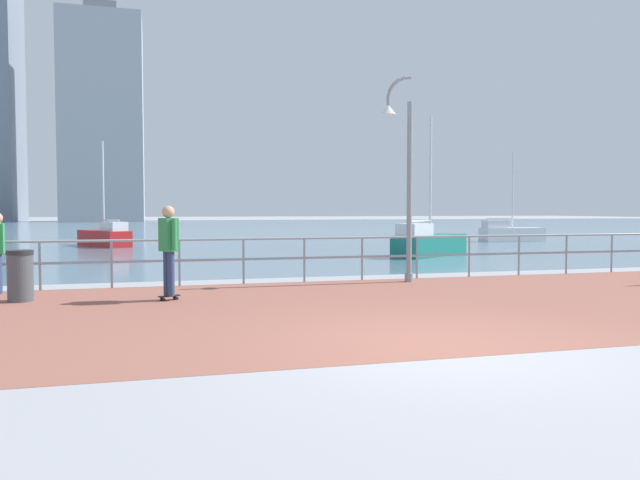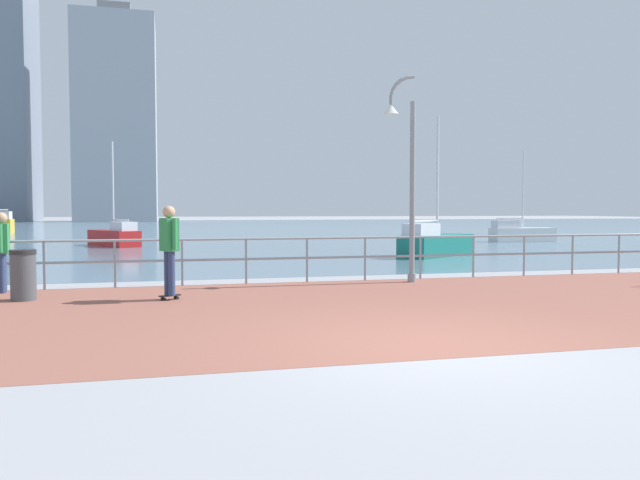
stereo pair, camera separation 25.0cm
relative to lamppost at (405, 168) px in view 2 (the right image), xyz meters
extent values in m
plane|color=#9E9EA3|center=(-2.15, 33.78, -2.60)|extent=(220.00, 220.00, 0.00)
cube|color=#935647|center=(-2.15, -3.14, -2.60)|extent=(28.00, 7.51, 0.01)
cube|color=slate|center=(-2.15, 45.61, -2.60)|extent=(180.00, 88.00, 0.00)
cylinder|color=#8C99A3|center=(-7.75, 0.61, -2.10)|extent=(0.05, 0.05, 1.01)
cylinder|color=#8C99A3|center=(-6.35, 0.61, -2.10)|extent=(0.05, 0.05, 1.01)
cylinder|color=#8C99A3|center=(-4.95, 0.61, -2.10)|extent=(0.05, 0.05, 1.01)
cylinder|color=#8C99A3|center=(-3.55, 0.61, -2.10)|extent=(0.05, 0.05, 1.01)
cylinder|color=#8C99A3|center=(-2.15, 0.61, -2.10)|extent=(0.05, 0.05, 1.01)
cylinder|color=#8C99A3|center=(-0.75, 0.61, -2.10)|extent=(0.05, 0.05, 1.01)
cylinder|color=#8C99A3|center=(0.65, 0.61, -2.10)|extent=(0.05, 0.05, 1.01)
cylinder|color=#8C99A3|center=(2.05, 0.61, -2.10)|extent=(0.05, 0.05, 1.01)
cylinder|color=#8C99A3|center=(3.45, 0.61, -2.10)|extent=(0.05, 0.05, 1.01)
cylinder|color=#8C99A3|center=(4.85, 0.61, -2.10)|extent=(0.05, 0.05, 1.01)
cylinder|color=#8C99A3|center=(6.25, 0.61, -2.10)|extent=(0.05, 0.05, 1.01)
cylinder|color=#8C99A3|center=(-2.15, 0.61, -1.59)|extent=(25.20, 0.06, 0.06)
cylinder|color=#8C99A3|center=(-2.15, 0.61, -2.05)|extent=(25.20, 0.06, 0.06)
cylinder|color=gray|center=(0.18, 0.01, -2.50)|extent=(0.19, 0.19, 0.20)
cylinder|color=gray|center=(0.18, 0.01, -0.54)|extent=(0.12, 0.12, 4.11)
cylinder|color=gray|center=(0.10, 0.01, 2.05)|extent=(0.19, 0.10, 0.11)
cylinder|color=gray|center=(-0.05, 0.00, 2.01)|extent=(0.20, 0.10, 0.15)
cylinder|color=gray|center=(-0.18, -0.01, 1.92)|extent=(0.19, 0.10, 0.18)
cylinder|color=gray|center=(-0.28, -0.02, 1.80)|extent=(0.17, 0.10, 0.19)
cylinder|color=gray|center=(-0.35, -0.02, 1.66)|extent=(0.13, 0.09, 0.19)
cylinder|color=gray|center=(-0.37, -0.03, 1.50)|extent=(0.09, 0.09, 0.17)
cone|color=silver|center=(-0.36, -0.03, 1.31)|extent=(0.36, 0.36, 0.22)
cylinder|color=black|center=(-5.33, -1.62, -2.57)|extent=(0.07, 0.05, 0.06)
cylinder|color=black|center=(-5.36, -1.55, -2.57)|extent=(0.07, 0.05, 0.06)
cylinder|color=black|center=(-5.10, -1.51, -2.57)|extent=(0.07, 0.05, 0.06)
cylinder|color=black|center=(-5.13, -1.44, -2.57)|extent=(0.07, 0.05, 0.06)
cube|color=black|center=(-5.23, -1.53, -2.52)|extent=(0.41, 0.27, 0.02)
cylinder|color=navy|center=(-5.19, -1.61, -2.10)|extent=(0.17, 0.17, 0.81)
cylinder|color=navy|center=(-5.26, -1.46, -2.10)|extent=(0.17, 0.17, 0.81)
cube|color=#2D8C4C|center=(-5.23, -1.53, -1.40)|extent=(0.36, 0.41, 0.60)
cylinder|color=#2D8C4C|center=(-5.13, -1.74, -1.38)|extent=(0.12, 0.12, 0.57)
cylinder|color=#2D8C4C|center=(-5.33, -1.33, -1.38)|extent=(0.12, 0.12, 0.57)
sphere|color=tan|center=(-5.23, -1.53, -0.98)|extent=(0.22, 0.22, 0.22)
cylinder|color=navy|center=(-8.47, 0.34, -2.20)|extent=(0.14, 0.14, 0.80)
cylinder|color=navy|center=(-8.45, 0.18, -2.20)|extent=(0.14, 0.14, 0.80)
cube|color=#2D8C4C|center=(-8.46, 0.26, -1.51)|extent=(0.27, 0.36, 0.59)
cylinder|color=#2D8C4C|center=(-8.48, 0.49, -1.49)|extent=(0.10, 0.10, 0.56)
cylinder|color=#2D8C4C|center=(-8.43, 0.03, -1.49)|extent=(0.10, 0.10, 0.56)
sphere|color=tan|center=(-8.46, 0.26, -1.10)|extent=(0.22, 0.22, 0.22)
cylinder|color=#474C51|center=(-7.82, -0.96, -2.17)|extent=(0.44, 0.44, 0.85)
cylinder|color=#262628|center=(-7.82, -0.96, -1.71)|extent=(0.46, 0.46, 0.08)
cube|color=white|center=(12.80, 15.54, -2.24)|extent=(3.39, 1.11, 0.72)
cube|color=silver|center=(11.79, 15.56, -1.68)|extent=(1.23, 0.75, 0.40)
cylinder|color=silver|center=(12.80, 15.54, 0.13)|extent=(0.08, 0.08, 4.01)
cylinder|color=silver|center=(12.06, 15.55, -1.40)|extent=(1.52, 0.09, 0.06)
cube|color=#B21E1E|center=(-7.64, 16.45, -2.24)|extent=(2.57, 3.47, 0.73)
cube|color=silver|center=(-7.15, 15.56, -1.67)|extent=(1.24, 1.42, 0.40)
cylinder|color=silver|center=(-7.64, 16.45, 0.14)|extent=(0.08, 0.08, 4.04)
cylinder|color=silver|center=(-7.28, 15.80, -1.39)|extent=(0.80, 1.36, 0.06)
cube|color=#197266|center=(4.13, 7.25, -2.22)|extent=(3.55, 2.94, 0.76)
cube|color=silver|center=(3.26, 6.63, -1.63)|extent=(1.49, 1.37, 0.42)
cylinder|color=silver|center=(4.13, 7.25, 0.28)|extent=(0.08, 0.08, 4.24)
cylinder|color=silver|center=(3.49, 6.80, -1.33)|extent=(1.35, 0.97, 0.07)
cube|color=#A3A8B2|center=(-12.27, 82.08, 12.01)|extent=(11.22, 11.42, 29.23)
cube|color=slate|center=(-12.27, 82.08, 27.63)|extent=(4.49, 4.57, 2.00)
camera|label=1|loc=(-5.50, -13.05, -0.95)|focal=34.54mm
camera|label=2|loc=(-5.26, -13.11, -0.95)|focal=34.54mm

